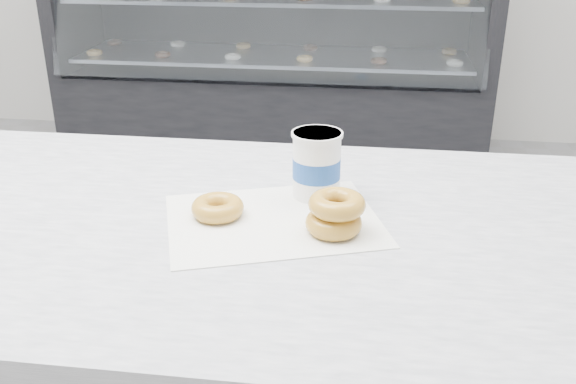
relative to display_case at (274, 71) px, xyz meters
name	(u,v)px	position (x,y,z in m)	size (l,w,h in m)	color
display_case	(274,71)	(0.00, 0.00, 0.00)	(2.40, 0.74, 1.25)	black
wax_paper	(273,220)	(0.43, -2.71, 0.41)	(0.34, 0.26, 0.00)	silver
donut_single	(218,208)	(0.33, -2.71, 0.43)	(0.09, 0.09, 0.03)	gold
donut_stack	(335,213)	(0.53, -2.74, 0.44)	(0.11, 0.11, 0.06)	gold
coffee_cup	(317,164)	(0.49, -2.61, 0.47)	(0.11, 0.11, 0.12)	white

